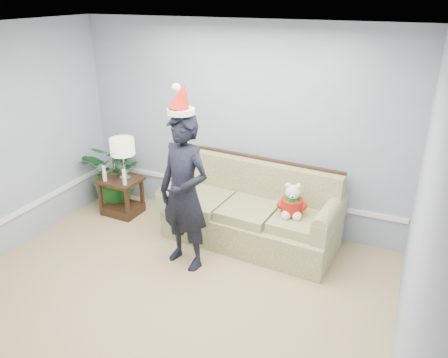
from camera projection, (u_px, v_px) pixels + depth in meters
room_shell at (124, 207)px, 3.64m from camera, size 4.54×5.04×2.74m
wainscot_trim at (109, 214)px, 5.42m from camera, size 4.49×4.99×0.06m
sofa at (252, 214)px, 5.60m from camera, size 2.23×1.08×1.01m
side_table at (122, 200)px, 6.32m from camera, size 0.58×0.50×0.55m
table_lamp at (122, 148)px, 6.00m from camera, size 0.34×0.34×0.60m
candle_pair at (114, 176)px, 6.01m from camera, size 0.39×0.06×0.23m
houseplant at (116, 174)px, 6.45m from camera, size 0.95×0.83×1.01m
man at (184, 193)px, 4.88m from camera, size 0.75×0.59×1.84m
santa_hat at (181, 100)px, 4.47m from camera, size 0.38×0.41×0.34m
teddy_bear at (292, 204)px, 5.15m from camera, size 0.32×0.33×0.43m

